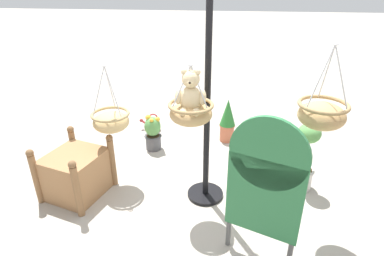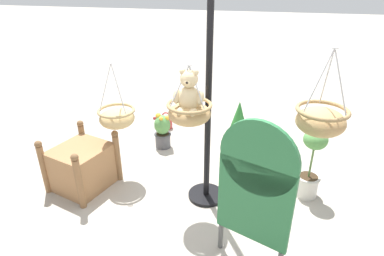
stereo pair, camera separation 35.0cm
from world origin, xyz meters
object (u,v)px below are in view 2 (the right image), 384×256
at_px(display_pole_central, 207,136).
at_px(display_sign_board, 255,186).
at_px(wooden_planter_box, 82,165).
at_px(potted_plant_fern_front, 311,165).
at_px(watering_can, 166,122).
at_px(hanging_basket_with_teddy, 189,112).
at_px(hanging_basket_left_high, 321,120).
at_px(potted_plant_flowering_red, 163,131).
at_px(potted_plant_bushy_green, 239,122).
at_px(teddy_bear, 189,94).
at_px(hanging_basket_right_low, 117,117).

height_order(display_pole_central, display_sign_board, display_pole_central).
relative_size(wooden_planter_box, potted_plant_fern_front, 0.98).
relative_size(wooden_planter_box, display_sign_board, 0.59).
bearing_deg(watering_can, hanging_basket_with_teddy, 114.02).
xyz_separation_m(hanging_basket_left_high, potted_plant_fern_front, (-0.13, -0.72, -0.90)).
bearing_deg(wooden_planter_box, display_pole_central, -175.97).
relative_size(hanging_basket_left_high, display_sign_board, 0.52).
distance_m(hanging_basket_left_high, potted_plant_fern_front, 1.16).
distance_m(potted_plant_flowering_red, display_sign_board, 2.51).
bearing_deg(watering_can, potted_plant_bushy_green, 168.25).
relative_size(display_pole_central, watering_can, 7.51).
distance_m(teddy_bear, wooden_planter_box, 1.83).
bearing_deg(wooden_planter_box, hanging_basket_left_high, 173.38).
height_order(teddy_bear, display_sign_board, teddy_bear).
relative_size(display_pole_central, hanging_basket_left_high, 3.38).
bearing_deg(hanging_basket_left_high, wooden_planter_box, -6.62).
bearing_deg(potted_plant_bushy_green, wooden_planter_box, 41.03).
relative_size(display_pole_central, hanging_basket_right_low, 3.20).
distance_m(hanging_basket_left_high, display_sign_board, 0.83).
xyz_separation_m(hanging_basket_left_high, potted_plant_flowering_red, (1.96, -1.50, -1.06)).
distance_m(hanging_basket_with_teddy, watering_can, 2.46).
bearing_deg(hanging_basket_right_low, display_pole_central, 171.37).
xyz_separation_m(display_pole_central, wooden_planter_box, (1.58, 0.11, -0.54)).
bearing_deg(potted_plant_fern_front, potted_plant_flowering_red, -20.43).
height_order(display_pole_central, potted_plant_bushy_green, display_pole_central).
bearing_deg(display_pole_central, display_sign_board, 122.79).
bearing_deg(display_pole_central, wooden_planter_box, 4.03).
bearing_deg(teddy_bear, hanging_basket_left_high, 173.14).
bearing_deg(hanging_basket_left_high, display_pole_central, -21.31).
height_order(hanging_basket_with_teddy, potted_plant_flowering_red, hanging_basket_with_teddy).
distance_m(wooden_planter_box, display_sign_board, 2.36).
relative_size(potted_plant_bushy_green, watering_can, 2.05).
xyz_separation_m(potted_plant_flowering_red, potted_plant_bushy_green, (-1.13, -0.40, 0.09)).
distance_m(potted_plant_fern_front, display_sign_board, 1.41).
height_order(potted_plant_fern_front, potted_plant_flowering_red, potted_plant_fern_front).
distance_m(display_pole_central, wooden_planter_box, 1.67).
xyz_separation_m(wooden_planter_box, potted_plant_flowering_red, (-0.69, -1.19, -0.02)).
height_order(hanging_basket_left_high, potted_plant_fern_front, hanging_basket_left_high).
relative_size(display_pole_central, display_sign_board, 1.76).
bearing_deg(potted_plant_fern_front, teddy_bear, 22.82).
xyz_separation_m(wooden_planter_box, display_sign_board, (-2.15, 0.77, 0.58)).
height_order(hanging_basket_with_teddy, wooden_planter_box, hanging_basket_with_teddy).
height_order(hanging_basket_left_high, wooden_planter_box, hanging_basket_left_high).
height_order(hanging_basket_with_teddy, potted_plant_fern_front, hanging_basket_with_teddy).
relative_size(hanging_basket_with_teddy, potted_plant_fern_front, 0.69).
xyz_separation_m(display_pole_central, teddy_bear, (0.15, 0.27, 0.59)).
distance_m(hanging_basket_with_teddy, display_sign_board, 1.02).
distance_m(hanging_basket_with_teddy, wooden_planter_box, 1.71).
relative_size(potted_plant_flowering_red, watering_can, 1.63).
bearing_deg(hanging_basket_with_teddy, hanging_basket_left_high, 172.12).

